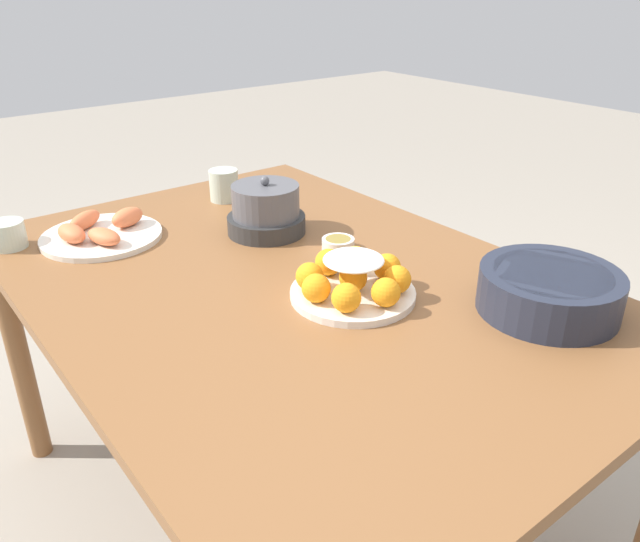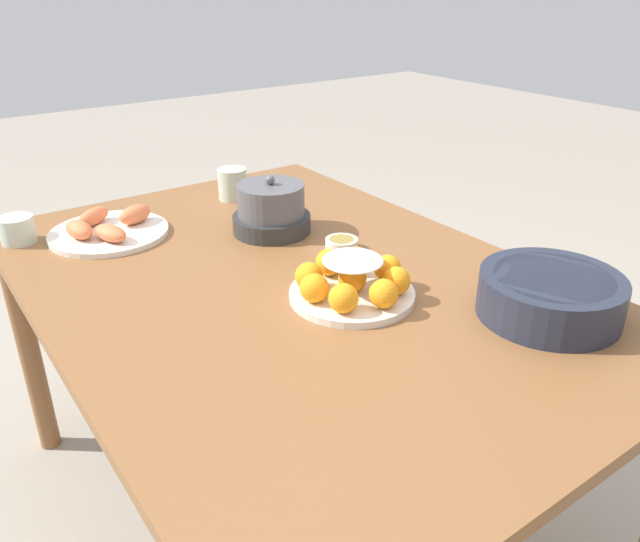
# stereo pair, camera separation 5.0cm
# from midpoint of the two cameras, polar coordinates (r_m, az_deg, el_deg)

# --- Properties ---
(ground_plane) EXTENTS (12.00, 12.00, 0.00)m
(ground_plane) POSITION_cam_midpoint_polar(r_m,az_deg,el_deg) (1.85, -3.14, -21.63)
(ground_plane) COLOR #9E9384
(dining_table) EXTENTS (1.50, 1.04, 0.74)m
(dining_table) POSITION_cam_midpoint_polar(r_m,az_deg,el_deg) (1.44, -3.77, -3.62)
(dining_table) COLOR brown
(dining_table) RESTS_ON ground_plane
(cake_plate) EXTENTS (0.27, 0.27, 0.10)m
(cake_plate) POSITION_cam_midpoint_polar(r_m,az_deg,el_deg) (1.30, 1.95, -0.93)
(cake_plate) COLOR silver
(cake_plate) RESTS_ON dining_table
(serving_bowl) EXTENTS (0.28, 0.28, 0.09)m
(serving_bowl) POSITION_cam_midpoint_polar(r_m,az_deg,el_deg) (1.32, 19.22, -1.66)
(serving_bowl) COLOR #232838
(serving_bowl) RESTS_ON dining_table
(sauce_bowl) EXTENTS (0.08, 0.08, 0.03)m
(sauce_bowl) POSITION_cam_midpoint_polar(r_m,az_deg,el_deg) (1.54, 0.73, 2.52)
(sauce_bowl) COLOR silver
(sauce_bowl) RESTS_ON dining_table
(seafood_platter) EXTENTS (0.30, 0.30, 0.06)m
(seafood_platter) POSITION_cam_midpoint_polar(r_m,az_deg,el_deg) (1.70, -20.27, 3.34)
(seafood_platter) COLOR silver
(seafood_platter) RESTS_ON dining_table
(cup_near) EXTENTS (0.09, 0.09, 0.07)m
(cup_near) POSITION_cam_midpoint_polar(r_m,az_deg,el_deg) (1.74, -27.41, 2.96)
(cup_near) COLOR beige
(cup_near) RESTS_ON dining_table
(cup_far) EXTENTS (0.09, 0.09, 0.09)m
(cup_far) POSITION_cam_midpoint_polar(r_m,az_deg,el_deg) (1.90, -9.53, 7.75)
(cup_far) COLOR beige
(cup_far) RESTS_ON dining_table
(warming_pot) EXTENTS (0.20, 0.20, 0.15)m
(warming_pot) POSITION_cam_midpoint_polar(r_m,az_deg,el_deg) (1.63, -5.84, 5.49)
(warming_pot) COLOR #2D2D2D
(warming_pot) RESTS_ON dining_table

